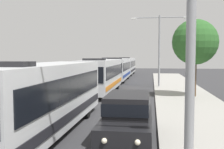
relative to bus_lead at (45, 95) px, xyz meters
name	(u,v)px	position (x,y,z in m)	size (l,w,h in m)	color
bus_lead	(45,95)	(0.00, 0.00, 0.00)	(2.58, 11.13, 3.21)	silver
bus_second_in_line	(101,75)	(0.00, 13.44, 0.00)	(2.58, 10.67, 3.21)	silver
bus_middle	(118,69)	(0.00, 25.93, 0.00)	(2.58, 11.28, 3.21)	silver
bus_fourth_in_line	(126,65)	(0.00, 38.73, 0.00)	(2.58, 12.22, 3.21)	silver
white_suv	(128,116)	(3.70, -0.78, -0.66)	(1.86, 4.92, 1.90)	black
box_truck_oncoming	(110,65)	(-3.30, 39.88, 0.02)	(2.35, 7.49, 3.15)	white
streetlamp_mid	(159,43)	(5.40, 18.28, 3.15)	(6.03, 0.28, 7.55)	gray
roadside_tree	(195,42)	(8.02, 11.28, 2.81)	(3.64, 3.64, 6.19)	#4C3823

